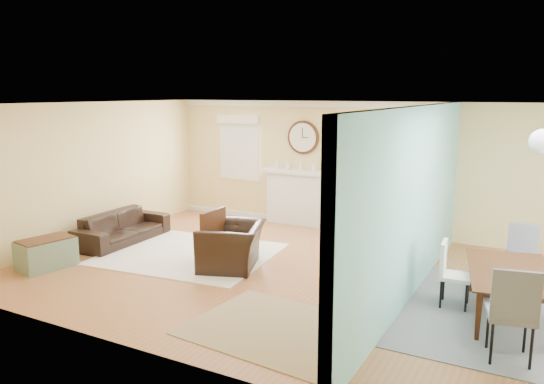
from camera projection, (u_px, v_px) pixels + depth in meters
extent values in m
plane|color=#985E39|center=(309.00, 277.00, 8.08)|extent=(9.00, 9.00, 0.00)
cube|color=#ECC77E|center=(373.00, 168.00, 10.43)|extent=(9.00, 0.02, 2.60)
cube|color=#ECC77E|center=(185.00, 244.00, 5.24)|extent=(9.00, 0.02, 2.60)
cube|color=#ECC77E|center=(91.00, 172.00, 9.93)|extent=(0.02, 6.00, 2.60)
cube|color=white|center=(311.00, 105.00, 7.60)|extent=(9.00, 6.00, 0.02)
cube|color=#ECC77E|center=(433.00, 187.00, 8.35)|extent=(0.12, 3.20, 2.60)
cube|color=#ECC77E|center=(346.00, 252.00, 4.98)|extent=(0.12, 1.00, 2.60)
cube|color=#ECC77E|center=(392.00, 126.00, 5.98)|extent=(0.12, 1.80, 0.40)
cube|color=white|center=(402.00, 220.00, 7.04)|extent=(0.04, 0.12, 2.20)
cube|color=white|center=(356.00, 257.00, 5.48)|extent=(0.04, 0.12, 2.20)
cube|color=white|center=(386.00, 143.00, 6.05)|extent=(0.04, 1.92, 0.12)
cube|color=#79D0D3|center=(417.00, 204.00, 7.11)|extent=(0.02, 6.00, 2.60)
cube|color=white|center=(301.00, 199.00, 11.17)|extent=(1.50, 0.24, 1.10)
cube|color=white|center=(300.00, 172.00, 11.03)|extent=(1.70, 0.30, 0.08)
cube|color=black|center=(303.00, 201.00, 11.26)|extent=(0.85, 0.02, 0.75)
cube|color=gold|center=(300.00, 205.00, 11.18)|extent=(0.85, 0.02, 0.62)
cylinder|color=#4D2A16|center=(303.00, 137.00, 11.00)|extent=(0.70, 0.06, 0.70)
cylinder|color=silver|center=(303.00, 137.00, 10.97)|extent=(0.60, 0.01, 0.60)
cube|color=black|center=(302.00, 133.00, 10.95)|extent=(0.02, 0.01, 0.20)
cube|color=black|center=(305.00, 138.00, 10.94)|extent=(0.12, 0.01, 0.02)
cube|color=white|center=(240.00, 148.00, 11.79)|extent=(0.90, 0.03, 1.30)
cube|color=white|center=(239.00, 148.00, 11.76)|extent=(1.00, 0.04, 1.40)
cube|color=white|center=(238.00, 120.00, 11.61)|extent=(1.05, 0.10, 0.18)
cube|color=white|center=(375.00, 156.00, 10.35)|extent=(0.90, 0.03, 1.30)
cube|color=white|center=(375.00, 156.00, 10.32)|extent=(1.00, 0.04, 1.40)
cube|color=white|center=(375.00, 124.00, 10.17)|extent=(1.05, 0.10, 0.18)
cylinder|color=gold|center=(544.00, 120.00, 6.23)|extent=(0.02, 0.02, 0.30)
sphere|color=white|center=(542.00, 142.00, 6.27)|extent=(0.30, 0.30, 0.30)
cube|color=white|center=(190.00, 254.00, 9.21)|extent=(3.04, 2.71, 0.01)
cube|color=#9C8360|center=(277.00, 328.00, 6.31)|extent=(2.15, 1.82, 0.01)
cube|color=slate|center=(510.00, 317.00, 6.62)|extent=(2.49, 3.11, 0.01)
imported|color=black|center=(122.00, 227.00, 9.93)|extent=(0.82, 1.96, 0.56)
imported|color=black|center=(232.00, 246.00, 8.47)|extent=(1.27, 1.35, 0.71)
imported|color=#0A6F41|center=(368.00, 224.00, 9.94)|extent=(0.73, 0.75, 0.67)
cube|color=slate|center=(46.00, 254.00, 8.46)|extent=(0.66, 0.92, 0.47)
cube|color=#4D2A16|center=(45.00, 239.00, 8.42)|extent=(0.63, 0.87, 0.02)
cube|color=olive|center=(405.00, 241.00, 8.59)|extent=(0.53, 1.60, 0.80)
cube|color=#4D2A16|center=(380.00, 237.00, 8.27)|extent=(0.01, 0.43, 0.22)
cube|color=#4D2A16|center=(379.00, 253.00, 8.32)|extent=(0.01, 0.43, 0.22)
cube|color=#4D2A16|center=(389.00, 230.00, 8.69)|extent=(0.01, 0.43, 0.22)
cube|color=#4D2A16|center=(388.00, 246.00, 8.74)|extent=(0.01, 0.43, 0.22)
cube|color=#4D2A16|center=(396.00, 224.00, 9.10)|extent=(0.01, 0.43, 0.22)
cube|color=#4D2A16|center=(396.00, 239.00, 9.15)|extent=(0.01, 0.43, 0.22)
imported|color=black|center=(405.00, 200.00, 8.47)|extent=(0.25, 0.99, 0.56)
cylinder|color=white|center=(377.00, 270.00, 7.58)|extent=(0.37, 0.37, 0.55)
imported|color=#337F33|center=(379.00, 239.00, 7.49)|extent=(0.43, 0.44, 0.38)
imported|color=#4D2A16|center=(512.00, 295.00, 6.56)|extent=(1.27, 1.89, 0.61)
cube|color=slate|center=(520.00, 260.00, 7.49)|extent=(0.46, 0.46, 0.05)
cube|color=slate|center=(521.00, 243.00, 7.44)|extent=(0.42, 0.09, 0.49)
cylinder|color=black|center=(533.00, 275.00, 7.57)|extent=(0.03, 0.03, 0.41)
cylinder|color=black|center=(529.00, 281.00, 7.30)|extent=(0.03, 0.03, 0.41)
cylinder|color=black|center=(508.00, 270.00, 7.76)|extent=(0.03, 0.03, 0.41)
cylinder|color=black|center=(503.00, 277.00, 7.49)|extent=(0.03, 0.03, 0.41)
cube|color=slate|center=(511.00, 315.00, 5.51)|extent=(0.55, 0.55, 0.05)
cube|color=slate|center=(513.00, 290.00, 5.45)|extent=(0.46, 0.14, 0.55)
cylinder|color=black|center=(491.00, 344.00, 5.43)|extent=(0.03, 0.03, 0.46)
cylinder|color=black|center=(488.00, 329.00, 5.78)|extent=(0.03, 0.03, 0.46)
cylinder|color=black|center=(531.00, 349.00, 5.33)|extent=(0.03, 0.03, 0.46)
cylinder|color=black|center=(525.00, 333.00, 5.68)|extent=(0.03, 0.03, 0.46)
cube|color=white|center=(455.00, 277.00, 6.90)|extent=(0.41, 0.41, 0.05)
cube|color=white|center=(457.00, 260.00, 6.86)|extent=(0.08, 0.39, 0.46)
cylinder|color=black|center=(443.00, 287.00, 7.14)|extent=(0.03, 0.03, 0.38)
cylinder|color=black|center=(468.00, 290.00, 7.02)|extent=(0.03, 0.03, 0.38)
cylinder|color=black|center=(441.00, 295.00, 6.86)|extent=(0.03, 0.03, 0.38)
cylinder|color=black|center=(466.00, 299.00, 6.74)|extent=(0.03, 0.03, 0.38)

